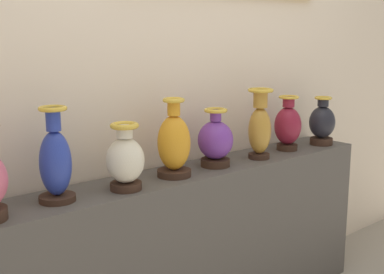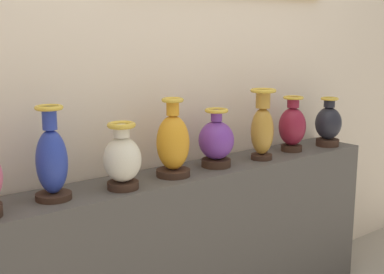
% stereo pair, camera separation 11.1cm
% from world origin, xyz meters
% --- Properties ---
extents(display_shelf, '(2.28, 0.32, 0.84)m').
position_xyz_m(display_shelf, '(0.00, 0.00, 0.42)').
color(display_shelf, '#4C4742').
rests_on(display_shelf, ground_plane).
extents(back_wall, '(4.74, 0.14, 2.68)m').
position_xyz_m(back_wall, '(0.01, 0.22, 1.37)').
color(back_wall, beige).
rests_on(back_wall, ground_plane).
extents(vase_cobalt, '(0.14, 0.14, 0.38)m').
position_xyz_m(vase_cobalt, '(-0.71, -0.01, 0.99)').
color(vase_cobalt, '#382319').
rests_on(vase_cobalt, display_shelf).
extents(vase_ivory, '(0.16, 0.16, 0.29)m').
position_xyz_m(vase_ivory, '(-0.42, -0.06, 0.97)').
color(vase_ivory, '#382319').
rests_on(vase_ivory, display_shelf).
extents(vase_amber, '(0.16, 0.16, 0.37)m').
position_xyz_m(vase_amber, '(-0.13, -0.03, 0.99)').
color(vase_amber, '#382319').
rests_on(vase_amber, display_shelf).
extents(vase_violet, '(0.18, 0.18, 0.29)m').
position_xyz_m(vase_violet, '(0.14, -0.01, 0.97)').
color(vase_violet, '#382319').
rests_on(vase_violet, display_shelf).
extents(vase_ochre, '(0.13, 0.13, 0.37)m').
position_xyz_m(vase_ochre, '(0.43, -0.04, 1.01)').
color(vase_ochre, '#382319').
rests_on(vase_ochre, display_shelf).
extents(vase_burgundy, '(0.15, 0.15, 0.31)m').
position_xyz_m(vase_burgundy, '(0.71, -0.01, 0.98)').
color(vase_burgundy, '#382319').
rests_on(vase_burgundy, display_shelf).
extents(vase_onyx, '(0.15, 0.15, 0.29)m').
position_xyz_m(vase_onyx, '(0.99, -0.05, 0.97)').
color(vase_onyx, '#382319').
rests_on(vase_onyx, display_shelf).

